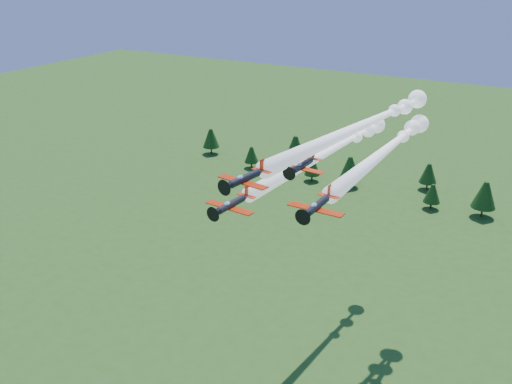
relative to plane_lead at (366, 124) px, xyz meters
The scene contains 5 objects.
plane_lead is the anchor object (origin of this frame).
plane_left 14.69m from the plane_lead, 139.09° to the left, with size 11.79×60.45×3.70m.
plane_right 6.03m from the plane_lead, 22.88° to the left, with size 8.05×53.50×3.70m.
plane_slot 21.21m from the plane_lead, 96.75° to the right, with size 7.39×8.04×2.60m.
treeline 92.90m from the plane_lead, 96.35° to the left, with size 172.92×21.21×11.88m.
Camera 1 is at (34.58, -66.63, 74.34)m, focal length 40.00 mm.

